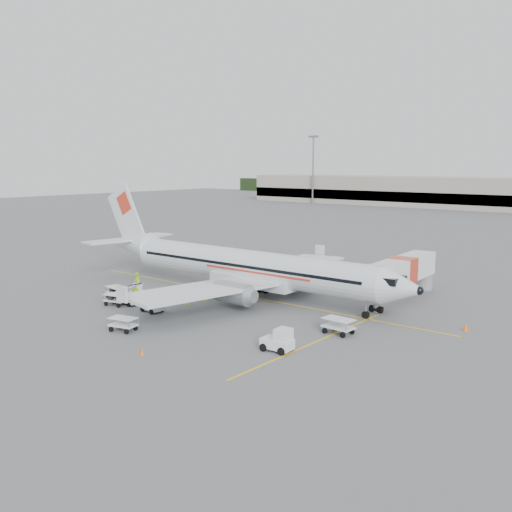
# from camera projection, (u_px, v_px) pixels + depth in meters

# --- Properties ---
(ground) EXTENTS (360.00, 360.00, 0.00)m
(ground) POSITION_uv_depth(u_px,v_px,m) (243.00, 296.00, 57.47)
(ground) COLOR #56595B
(stripe_lead) EXTENTS (44.00, 0.20, 0.01)m
(stripe_lead) POSITION_uv_depth(u_px,v_px,m) (243.00, 296.00, 57.47)
(stripe_lead) COLOR yellow
(stripe_lead) RESTS_ON ground
(stripe_cross) EXTENTS (0.20, 20.00, 0.01)m
(stripe_cross) POSITION_uv_depth(u_px,v_px,m) (317.00, 342.00, 42.62)
(stripe_cross) COLOR yellow
(stripe_cross) RESTS_ON ground
(terminal_west) EXTENTS (110.00, 22.00, 9.00)m
(terminal_west) POSITION_uv_depth(u_px,v_px,m) (413.00, 191.00, 181.16)
(terminal_west) COLOR gray
(terminal_west) RESTS_ON ground
(mast_west) EXTENTS (3.20, 1.20, 22.00)m
(mast_west) POSITION_uv_depth(u_px,v_px,m) (313.00, 170.00, 189.64)
(mast_west) COLOR slate
(mast_west) RESTS_ON ground
(aircraft) EXTENTS (38.75, 30.48, 10.62)m
(aircraft) POSITION_uv_depth(u_px,v_px,m) (249.00, 244.00, 56.13)
(aircraft) COLOR silver
(aircraft) RESTS_ON ground
(jet_bridge) EXTENTS (3.76, 16.05, 4.18)m
(jet_bridge) POSITION_uv_depth(u_px,v_px,m) (402.00, 279.00, 55.27)
(jet_bridge) COLOR silver
(jet_bridge) RESTS_ON ground
(belt_loader) EXTENTS (5.04, 2.21, 2.66)m
(belt_loader) POSITION_uv_depth(u_px,v_px,m) (127.00, 289.00, 54.26)
(belt_loader) COLOR silver
(belt_loader) RESTS_ON ground
(tug_fore) EXTENTS (2.31, 1.42, 1.72)m
(tug_fore) POSITION_uv_depth(u_px,v_px,m) (277.00, 339.00, 40.36)
(tug_fore) COLOR silver
(tug_fore) RESTS_ON ground
(tug_mid) EXTENTS (2.10, 1.31, 1.56)m
(tug_mid) POSITION_uv_depth(u_px,v_px,m) (152.00, 303.00, 51.12)
(tug_mid) COLOR silver
(tug_mid) RESTS_ON ground
(tug_aft) EXTENTS (2.28, 2.24, 1.57)m
(tug_aft) POSITION_uv_depth(u_px,v_px,m) (133.00, 292.00, 55.57)
(tug_aft) COLOR silver
(tug_aft) RESTS_ON ground
(cart_loaded_a) EXTENTS (2.34, 1.69, 1.10)m
(cart_loaded_a) POSITION_uv_depth(u_px,v_px,m) (116.00, 300.00, 53.37)
(cart_loaded_a) COLOR silver
(cart_loaded_a) RESTS_ON ground
(cart_loaded_b) EXTENTS (2.46, 1.64, 1.20)m
(cart_loaded_b) POSITION_uv_depth(u_px,v_px,m) (117.00, 293.00, 56.14)
(cart_loaded_b) COLOR silver
(cart_loaded_b) RESTS_ON ground
(cart_empty_a) EXTENTS (2.41, 1.76, 1.13)m
(cart_empty_a) POSITION_uv_depth(u_px,v_px,m) (123.00, 324.00, 45.16)
(cart_empty_a) COLOR silver
(cart_empty_a) RESTS_ON ground
(cart_empty_b) EXTENTS (2.50, 1.57, 1.26)m
(cart_empty_b) POSITION_uv_depth(u_px,v_px,m) (338.00, 326.00, 44.42)
(cart_empty_b) COLOR silver
(cart_empty_b) RESTS_ON ground
(cone_nose) EXTENTS (0.43, 0.43, 0.71)m
(cone_nose) POSITION_uv_depth(u_px,v_px,m) (466.00, 327.00, 45.22)
(cone_nose) COLOR orange
(cone_nose) RESTS_ON ground
(cone_port) EXTENTS (0.37, 0.37, 0.60)m
(cone_port) POSITION_uv_depth(u_px,v_px,m) (292.00, 266.00, 72.18)
(cone_port) COLOR orange
(cone_port) RESTS_ON ground
(cone_stbd) EXTENTS (0.34, 0.34, 0.55)m
(cone_stbd) POSITION_uv_depth(u_px,v_px,m) (142.00, 352.00, 39.48)
(cone_stbd) COLOR orange
(cone_stbd) RESTS_ON ground
(crew_a) EXTENTS (0.77, 0.64, 1.82)m
(crew_a) POSITION_uv_depth(u_px,v_px,m) (187.00, 295.00, 53.60)
(crew_a) COLOR #A9DF11
(crew_a) RESTS_ON ground
(crew_b) EXTENTS (1.03, 1.06, 1.72)m
(crew_b) POSITION_uv_depth(u_px,v_px,m) (137.00, 280.00, 60.72)
(crew_b) COLOR #A9DF11
(crew_b) RESTS_ON ground
(crew_c) EXTENTS (1.13, 1.36, 1.83)m
(crew_c) POSITION_uv_depth(u_px,v_px,m) (206.00, 291.00, 55.37)
(crew_c) COLOR #A9DF11
(crew_c) RESTS_ON ground
(crew_d) EXTENTS (1.02, 0.75, 1.61)m
(crew_d) POSITION_uv_depth(u_px,v_px,m) (136.00, 293.00, 54.86)
(crew_d) COLOR #A9DF11
(crew_d) RESTS_ON ground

